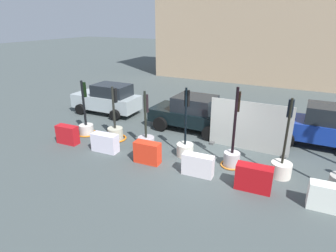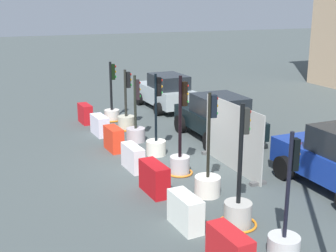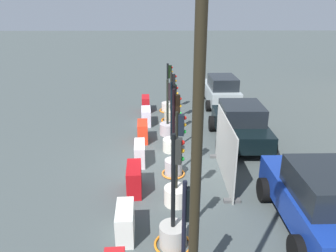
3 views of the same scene
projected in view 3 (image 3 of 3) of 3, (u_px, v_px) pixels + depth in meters
The scene contains 19 objects.
ground_plane at pixel (171, 162), 12.25m from camera, with size 120.00×120.00×0.00m, color #424B4B.
traffic_light_0 at pixel (168, 103), 17.81m from camera, with size 0.91×0.91×2.61m.
traffic_light_1 at pixel (171, 114), 16.32m from camera, with size 1.00×1.00×2.48m.
traffic_light_2 at pixel (168, 125), 14.64m from camera, with size 0.71×0.71×2.52m.
traffic_light_3 at pixel (172, 140), 12.99m from camera, with size 0.68×0.68×2.82m.
traffic_light_4 at pixel (174, 161), 11.18m from camera, with size 0.81×0.81×3.04m.
traffic_light_5 at pixel (176, 189), 9.56m from camera, with size 0.71×0.71×2.86m.
traffic_light_6 at pixel (173, 229), 7.89m from camera, with size 0.93×0.93×2.96m.
construction_barrier_0 at pixel (146, 104), 17.79m from camera, with size 1.02×0.47×0.83m.
construction_barrier_1 at pixel (146, 116), 15.93m from camera, with size 1.15×0.51×0.78m.
construction_barrier_2 at pixel (143, 132), 13.96m from camera, with size 1.04×0.49×0.84m.
construction_barrier_3 at pixel (140, 153), 12.04m from camera, with size 1.13×0.44×0.79m.
construction_barrier_4 at pixel (134, 179), 10.21m from camera, with size 1.17×0.51×0.87m.
construction_barrier_5 at pixel (125, 222), 8.24m from camera, with size 1.08×0.50×0.82m.
car_black_sedan at pixel (240, 123), 13.70m from camera, with size 4.21×2.32×1.70m.
car_blue_estate at pixel (318, 199), 8.31m from camera, with size 4.15×2.11×1.83m.
car_silver_hatchback at pixel (221, 90), 18.74m from camera, with size 3.96×2.08×1.75m.
street_lamp_post at pixel (198, 121), 3.58m from camera, with size 0.36×0.36×7.04m.
site_fence_panel at pixel (225, 151), 10.84m from camera, with size 3.34×0.50×2.10m.
Camera 3 is at (10.97, -0.26, 5.60)m, focal length 35.00 mm.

